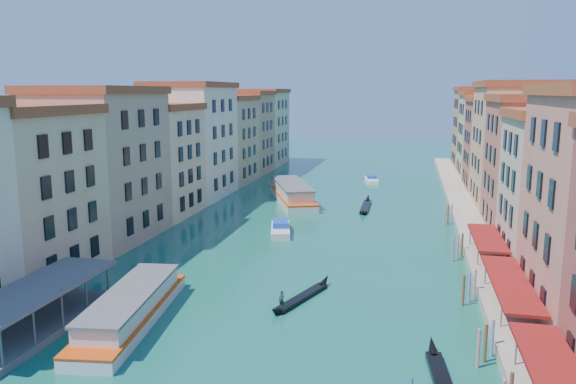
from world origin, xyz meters
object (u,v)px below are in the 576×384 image
vaporetto_near (131,308)px  vaporetto_far (292,193)px  vaporetto_stop (38,313)px  gondola_fore (302,296)px

vaporetto_near → vaporetto_far: (2.34, 55.00, 0.27)m
vaporetto_near → vaporetto_far: 55.05m
vaporetto_stop → vaporetto_near: vaporetto_stop is taller
vaporetto_stop → vaporetto_far: vaporetto_stop is taller
vaporetto_far → gondola_fore: vaporetto_far is taller
vaporetto_near → vaporetto_far: size_ratio=0.83×
vaporetto_stop → vaporetto_near: size_ratio=0.87×
vaporetto_near → gondola_fore: vaporetto_near is taller
vaporetto_near → gondola_fore: bearing=24.5°
vaporetto_near → gondola_fore: (13.16, 8.10, -0.87)m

